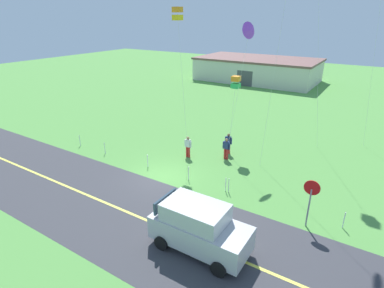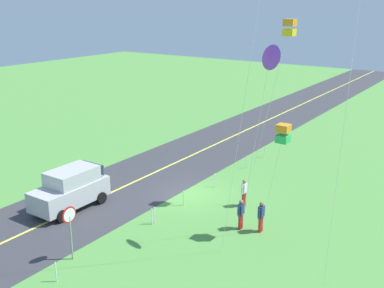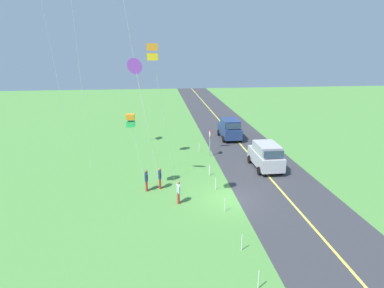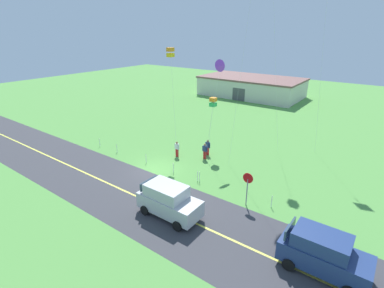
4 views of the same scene
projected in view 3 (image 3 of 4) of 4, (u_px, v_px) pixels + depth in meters
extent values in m
cube|color=#549342|center=(230.00, 199.00, 22.71)|extent=(120.00, 120.00, 0.10)
cube|color=#38383D|center=(286.00, 196.00, 23.12)|extent=(120.00, 7.00, 0.00)
cube|color=#E5E04C|center=(286.00, 196.00, 23.12)|extent=(120.00, 0.16, 0.00)
cube|color=#B7B7BC|center=(265.00, 158.00, 28.07)|extent=(4.40, 1.90, 1.10)
cube|color=#B7B7BC|center=(267.00, 148.00, 27.56)|extent=(2.73, 1.75, 0.80)
cube|color=#334756|center=(263.00, 145.00, 28.59)|extent=(0.10, 1.62, 0.64)
cube|color=#334756|center=(274.00, 155.00, 26.02)|extent=(0.10, 1.62, 0.60)
cylinder|color=black|center=(250.00, 159.00, 29.49)|extent=(0.68, 0.22, 0.68)
cylinder|color=black|center=(270.00, 158.00, 29.69)|extent=(0.68, 0.22, 0.68)
cylinder|color=black|center=(259.00, 171.00, 26.77)|extent=(0.68, 0.22, 0.68)
cylinder|color=black|center=(282.00, 170.00, 26.97)|extent=(0.68, 0.22, 0.68)
cube|color=navy|center=(229.00, 131.00, 37.06)|extent=(4.40, 1.90, 1.10)
cube|color=navy|center=(230.00, 123.00, 36.55)|extent=(2.73, 1.75, 0.80)
cube|color=#334756|center=(228.00, 121.00, 37.58)|extent=(0.10, 1.62, 0.64)
cube|color=#334756|center=(234.00, 126.00, 35.01)|extent=(0.10, 1.62, 0.60)
cylinder|color=black|center=(219.00, 132.00, 38.48)|extent=(0.68, 0.22, 0.68)
cylinder|color=black|center=(235.00, 132.00, 38.68)|extent=(0.68, 0.22, 0.68)
cylinder|color=black|center=(224.00, 139.00, 35.76)|extent=(0.68, 0.22, 0.68)
cylinder|color=black|center=(241.00, 139.00, 35.96)|extent=(0.68, 0.22, 0.68)
cylinder|color=gray|center=(210.00, 146.00, 31.02)|extent=(0.08, 0.08, 2.10)
cylinder|color=red|center=(210.00, 134.00, 30.70)|extent=(0.76, 0.04, 0.76)
cylinder|color=white|center=(210.00, 134.00, 30.70)|extent=(0.62, 0.01, 0.62)
cylinder|color=red|center=(147.00, 186.00, 23.73)|extent=(0.16, 0.16, 0.82)
cylinder|color=red|center=(147.00, 185.00, 23.90)|extent=(0.16, 0.16, 0.82)
cube|color=navy|center=(146.00, 177.00, 23.61)|extent=(0.36, 0.22, 0.56)
cylinder|color=navy|center=(146.00, 179.00, 23.40)|extent=(0.10, 0.10, 0.52)
cylinder|color=navy|center=(146.00, 176.00, 23.86)|extent=(0.10, 0.10, 0.52)
sphere|color=brown|center=(146.00, 171.00, 23.50)|extent=(0.22, 0.22, 0.22)
cylinder|color=red|center=(160.00, 184.00, 24.12)|extent=(0.16, 0.16, 0.82)
cylinder|color=red|center=(160.00, 183.00, 24.29)|extent=(0.16, 0.16, 0.82)
cube|color=navy|center=(160.00, 174.00, 24.01)|extent=(0.36, 0.22, 0.56)
cylinder|color=navy|center=(160.00, 176.00, 23.79)|extent=(0.10, 0.10, 0.52)
cylinder|color=navy|center=(160.00, 174.00, 24.25)|extent=(0.10, 0.10, 0.52)
sphere|color=#9E704C|center=(160.00, 169.00, 23.90)|extent=(0.22, 0.22, 0.22)
cylinder|color=red|center=(179.00, 198.00, 21.85)|extent=(0.16, 0.16, 0.82)
cylinder|color=red|center=(178.00, 197.00, 22.02)|extent=(0.16, 0.16, 0.82)
cube|color=silver|center=(178.00, 188.00, 21.74)|extent=(0.36, 0.22, 0.56)
cylinder|color=silver|center=(179.00, 190.00, 21.52)|extent=(0.10, 0.10, 0.52)
cylinder|color=silver|center=(178.00, 187.00, 21.98)|extent=(0.10, 0.10, 0.52)
sphere|color=#9E704C|center=(178.00, 182.00, 21.62)|extent=(0.22, 0.22, 0.22)
cylinder|color=silver|center=(139.00, 157.00, 23.10)|extent=(0.07, 0.90, 5.25)
cube|color=orange|center=(130.00, 117.00, 22.20)|extent=(0.56, 0.56, 0.36)
cube|color=green|center=(131.00, 124.00, 22.34)|extent=(0.56, 0.56, 0.36)
cylinder|color=silver|center=(148.00, 130.00, 23.25)|extent=(0.58, 1.45, 8.79)
cone|color=purple|center=(135.00, 66.00, 22.18)|extent=(0.77, 1.17, 1.11)
cylinder|color=silver|center=(167.00, 136.00, 19.76)|extent=(1.72, 1.42, 9.78)
cube|color=orange|center=(152.00, 47.00, 17.39)|extent=(0.56, 0.56, 0.36)
cube|color=yellow|center=(152.00, 57.00, 17.54)|extent=(0.56, 0.56, 0.36)
cylinder|color=silver|center=(135.00, 65.00, 24.12)|extent=(0.26, 2.37, 17.40)
cylinder|color=silver|center=(80.00, 80.00, 25.44)|extent=(2.09, 0.17, 15.11)
cylinder|color=silver|center=(55.00, 68.00, 28.17)|extent=(1.57, 0.94, 16.41)
cylinder|color=silver|center=(259.00, 280.00, 14.19)|extent=(0.05, 0.05, 0.90)
cylinder|color=silver|center=(242.00, 243.00, 16.87)|extent=(0.05, 0.05, 0.90)
cylinder|color=silver|center=(225.00, 205.00, 20.83)|extent=(0.05, 0.05, 0.90)
cylinder|color=silver|center=(215.00, 184.00, 24.01)|extent=(0.05, 0.05, 0.90)
cylinder|color=silver|center=(210.00, 171.00, 26.50)|extent=(0.05, 0.05, 0.90)
cylinder|color=silver|center=(209.00, 170.00, 26.69)|extent=(0.05, 0.05, 0.90)
cylinder|color=silver|center=(199.00, 147.00, 32.61)|extent=(0.05, 0.05, 0.90)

